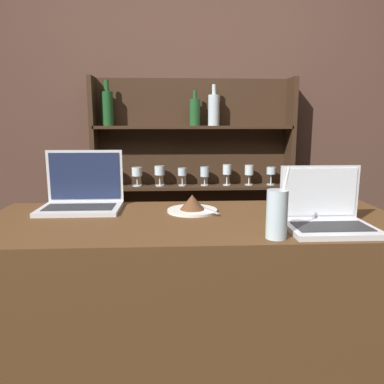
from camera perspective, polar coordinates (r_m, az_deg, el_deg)
name	(u,v)px	position (r m, az deg, el deg)	size (l,w,h in m)	color
bar_counter	(194,334)	(1.65, 0.27, -20.80)	(1.63, 0.65, 0.98)	#4C3019
back_wall	(184,122)	(2.69, -1.30, 10.64)	(7.00, 0.06, 2.70)	#4C3328
back_shelf	(191,189)	(2.65, -0.19, 0.44)	(1.37, 0.18, 1.64)	#332114
laptop_near	(82,196)	(1.68, -16.40, -0.62)	(0.33, 0.23, 0.25)	silver
laptop_far	(326,216)	(1.40, 19.81, -3.40)	(0.30, 0.23, 0.21)	silver
cake_plate	(194,205)	(1.56, 0.23, -2.07)	(0.21, 0.21, 0.07)	silver
water_glass	(277,214)	(1.23, 12.81, -3.31)	(0.07, 0.07, 0.23)	silver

